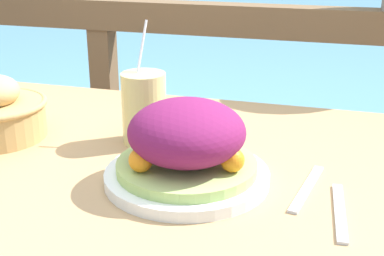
# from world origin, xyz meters

# --- Properties ---
(patio_table) EXTENTS (1.24, 0.80, 0.78)m
(patio_table) POSITION_xyz_m (0.00, 0.00, 0.68)
(patio_table) COLOR tan
(patio_table) RESTS_ON ground_plane
(railing_fence) EXTENTS (2.80, 0.08, 0.98)m
(railing_fence) POSITION_xyz_m (0.00, 0.67, 0.71)
(railing_fence) COLOR brown
(railing_fence) RESTS_ON ground_plane
(sea_backdrop) EXTENTS (12.00, 4.00, 0.47)m
(sea_backdrop) POSITION_xyz_m (0.00, 3.17, 0.23)
(sea_backdrop) COLOR #568EA8
(sea_backdrop) RESTS_ON ground_plane
(salad_plate) EXTENTS (0.28, 0.28, 0.15)m
(salad_plate) POSITION_xyz_m (0.05, -0.07, 0.84)
(salad_plate) COLOR white
(salad_plate) RESTS_ON patio_table
(drink_glass) EXTENTS (0.09, 0.09, 0.24)m
(drink_glass) POSITION_xyz_m (-0.09, 0.08, 0.85)
(drink_glass) COLOR #DBCC7F
(drink_glass) RESTS_ON patio_table
(fork) EXTENTS (0.05, 0.18, 0.00)m
(fork) POSITION_xyz_m (0.25, -0.04, 0.78)
(fork) COLOR silver
(fork) RESTS_ON patio_table
(knife) EXTENTS (0.03, 0.18, 0.00)m
(knife) POSITION_xyz_m (0.31, -0.11, 0.78)
(knife) COLOR silver
(knife) RESTS_ON patio_table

